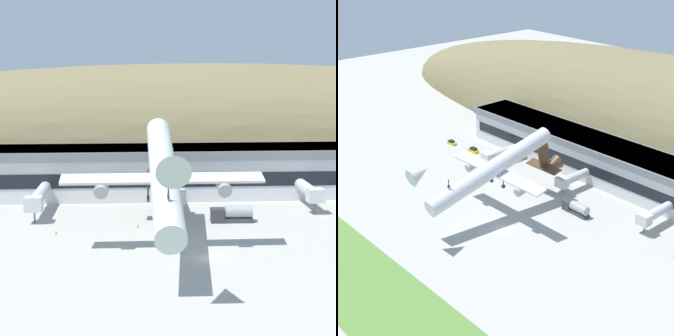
{
  "view_description": "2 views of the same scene",
  "coord_description": "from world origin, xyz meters",
  "views": [
    {
      "loc": [
        -11.61,
        -86.28,
        31.26
      ],
      "look_at": [
        -6.48,
        0.94,
        14.84
      ],
      "focal_mm": 60.0,
      "sensor_mm": 36.0,
      "label": 1
    },
    {
      "loc": [
        96.33,
        -83.41,
        73.89
      ],
      "look_at": [
        -4.54,
        5.85,
        14.05
      ],
      "focal_mm": 60.0,
      "sensor_mm": 36.0,
      "label": 2
    }
  ],
  "objects": [
    {
      "name": "ground_plane",
      "position": [
        0.0,
        0.0,
        0.0
      ],
      "size": [
        410.76,
        410.76,
        0.0
      ],
      "primitive_type": "plane",
      "color": "#ADAAA3"
    },
    {
      "name": "hill_backdrop",
      "position": [
        10.26,
        83.78,
        0.0
      ],
      "size": [
        330.23,
        68.85,
        62.4
      ],
      "primitive_type": "ellipsoid",
      "color": "olive",
      "rests_on": "ground_plane"
    },
    {
      "name": "terminal_building",
      "position": [
        -3.96,
        44.28,
        6.64
      ],
      "size": [
        106.02,
        15.6,
        11.7
      ],
      "color": "silver",
      "rests_on": "ground_plane"
    },
    {
      "name": "jetway_0",
      "position": [
        -31.74,
        27.96,
        3.99
      ],
      "size": [
        3.38,
        16.44,
        5.43
      ],
      "color": "silver",
      "rests_on": "ground_plane"
    },
    {
      "name": "jetway_1",
      "position": [
        -3.03,
        30.17,
        3.99
      ],
      "size": [
        3.38,
        12.28,
        5.43
      ],
      "color": "silver",
      "rests_on": "ground_plane"
    },
    {
      "name": "jetway_2",
      "position": [
        25.93,
        29.96,
        3.99
      ],
      "size": [
        3.38,
        12.66,
        5.43
      ],
      "color": "silver",
      "rests_on": "ground_plane"
    },
    {
      "name": "cargo_airplane",
      "position": [
        -7.13,
        4.09,
        13.26
      ],
      "size": [
        33.9,
        51.22,
        16.66
      ],
      "color": "silver"
    },
    {
      "name": "box_truck",
      "position": [
        7.48,
        20.84,
        1.59
      ],
      "size": [
        8.54,
        2.83,
        3.37
      ],
      "color": "#333338",
      "rests_on": "ground_plane"
    },
    {
      "name": "traffic_cone_0",
      "position": [
        -11.3,
        18.31,
        0.28
      ],
      "size": [
        0.52,
        0.52,
        0.58
      ],
      "color": "orange",
      "rests_on": "ground_plane"
    },
    {
      "name": "traffic_cone_1",
      "position": [
        -26.47,
        14.67,
        0.28
      ],
      "size": [
        0.52,
        0.52,
        0.58
      ],
      "color": "orange",
      "rests_on": "ground_plane"
    }
  ]
}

